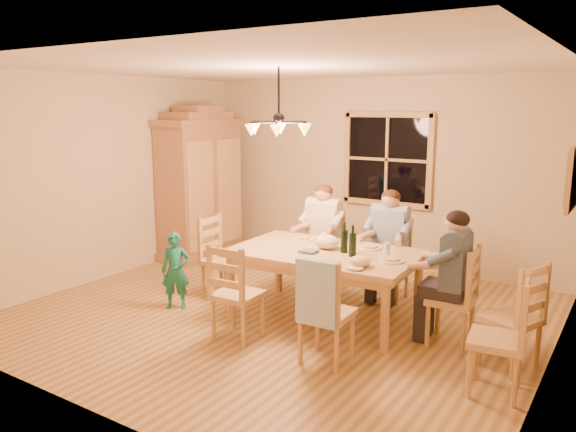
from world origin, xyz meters
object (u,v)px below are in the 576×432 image
Objects in this scene: armoire at (200,188)px; chair_end_right at (451,314)px; chair_near_left at (238,309)px; child at (176,271)px; chair_far_left at (322,264)px; chair_near_right at (327,329)px; chandelier at (279,127)px; adult_slate_man at (454,261)px; wine_bottle_b at (353,241)px; wine_bottle_a at (344,237)px; adult_plaid_man at (389,231)px; dining_table at (325,259)px; chair_spare_front at (495,358)px; chair_spare_back at (509,335)px; adult_woman at (323,223)px; chair_end_left at (223,273)px; chair_far_right at (388,275)px.

armoire is 2.32× the size of chair_end_right.
chair_near_left is 1.17m from child.
chair_far_left and chair_near_left have the same top height.
armoire is 2.32× the size of chair_near_right.
adult_slate_man is (1.86, 0.23, -1.24)m from chandelier.
chair_near_right is 2.13m from child.
chandelier is 0.78× the size of chair_far_left.
wine_bottle_a is at bearing 146.93° from wine_bottle_b.
adult_plaid_man is 1.00× the size of adult_slate_man.
chair_end_right is at bearing -15.86° from armoire.
chair_near_right is (0.54, -0.91, -0.36)m from dining_table.
chair_spare_back is (0.00, 0.53, 0.00)m from chair_spare_front.
chair_end_left is at bearing 46.74° from adult_woman.
chair_spare_front and chair_spare_back have the same top height.
chair_end_left is (-1.38, -0.06, -0.36)m from dining_table.
chair_far_left is 1.87m from chair_near_left.
chair_end_left is at bearing -179.58° from wine_bottle_b.
dining_table is at bearing -10.37° from child.
chair_spare_back reaches higher than dining_table.
adult_plaid_man reaches higher than chair_far_right.
adult_plaid_man is (0.80, 1.91, 0.54)m from chair_near_left.
chair_near_right is (0.19, -1.87, 0.00)m from chair_far_right.
chair_far_left reaches higher than child.
chandelier is at bearing 90.37° from adult_woman.
child is (-1.92, -1.62, -0.40)m from adult_plaid_man.
chair_end_left is at bearing 38.28° from child.
chair_far_right is at bearing 6.90° from child.
adult_woman is 1.00× the size of adult_slate_man.
chair_end_left is 2.81m from adult_slate_man.
dining_table is 2.01m from chair_spare_back.
adult_slate_man is (4.28, -1.22, -0.22)m from armoire.
chair_near_left is 2.44m from chair_spare_front.
chair_end_left is 3.00× the size of wine_bottle_b.
wine_bottle_b reaches higher than chair_spare_front.
adult_slate_man is (0.00, 0.00, 0.54)m from chair_end_right.
chair_end_right is at bearing 90.65° from chair_spare_back.
chair_spare_front is (1.62, -1.65, -0.54)m from adult_plaid_man.
chair_far_left is 1.13× the size of adult_woman.
chair_spare_front is at bearing 5.87° from chair_near_right.
chair_near_right is at bearing 136.74° from chair_end_right.
chair_far_right is at bearing 177.44° from adult_plaid_man.
adult_plaid_man is at bearing 117.98° from chair_end_left.
adult_woman is 0.88× the size of chair_spare_back.
chair_spare_front is (2.42, 0.26, 0.00)m from chair_near_left.
chandelier is 1.64m from adult_woman.
adult_slate_man reaches higher than chair_end_left.
chair_near_left is 3.00× the size of wine_bottle_b.
armoire is 4.15m from chair_near_right.
adult_plaid_man is 1.01m from wine_bottle_b.
chandelier is 1.43m from wine_bottle_b.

